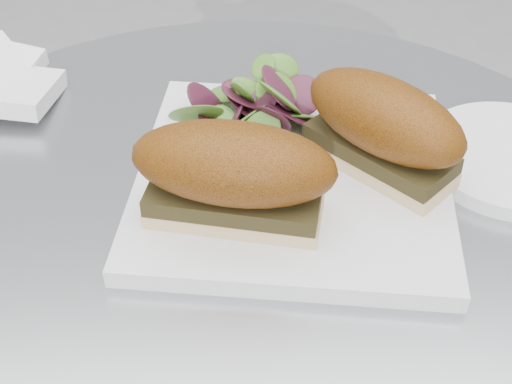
% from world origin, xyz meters
% --- Properties ---
extents(plate, '(0.29, 0.29, 0.02)m').
position_xyz_m(plate, '(0.04, 0.05, 0.74)').
color(plate, silver).
rests_on(plate, table).
extents(sandwich_left, '(0.16, 0.10, 0.08)m').
position_xyz_m(sandwich_left, '(-0.01, -0.00, 0.79)').
color(sandwich_left, beige).
rests_on(sandwich_left, plate).
extents(sandwich_right, '(0.15, 0.15, 0.08)m').
position_xyz_m(sandwich_right, '(0.11, 0.05, 0.79)').
color(sandwich_right, beige).
rests_on(sandwich_right, plate).
extents(salad, '(0.11, 0.11, 0.05)m').
position_xyz_m(salad, '(0.01, 0.13, 0.77)').
color(salad, '#517F29').
rests_on(salad, plate).
extents(saucer, '(0.16, 0.16, 0.01)m').
position_xyz_m(saucer, '(0.23, 0.07, 0.74)').
color(saucer, silver).
rests_on(saucer, table).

